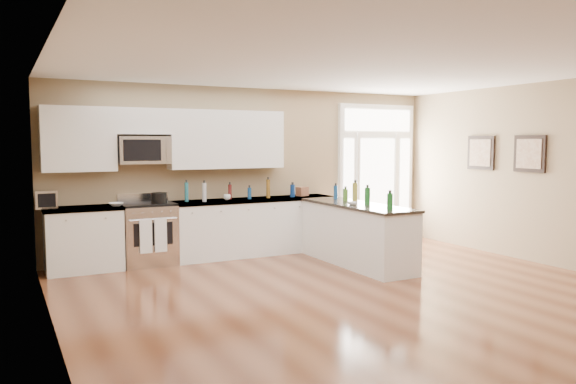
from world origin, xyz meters
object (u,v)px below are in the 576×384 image
at_px(peninsula_cabinet, 356,236).
at_px(toaster_oven, 46,199).
at_px(kitchen_range, 148,234).
at_px(stockpot, 159,197).

xyz_separation_m(peninsula_cabinet, toaster_oven, (-4.28, 1.52, 0.63)).
relative_size(kitchen_range, toaster_oven, 3.62).
relative_size(peninsula_cabinet, stockpot, 9.86).
relative_size(kitchen_range, stockpot, 4.59).
bearing_deg(toaster_oven, kitchen_range, -1.00).
xyz_separation_m(peninsula_cabinet, stockpot, (-2.70, 1.36, 0.61)).
distance_m(peninsula_cabinet, kitchen_range, 3.20).
xyz_separation_m(stockpot, toaster_oven, (-1.58, 0.16, 0.03)).
bearing_deg(peninsula_cabinet, stockpot, 153.27).
bearing_deg(peninsula_cabinet, toaster_oven, 160.47).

